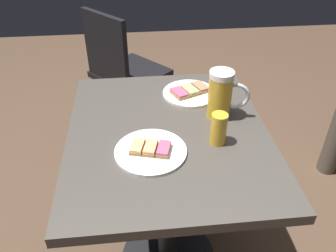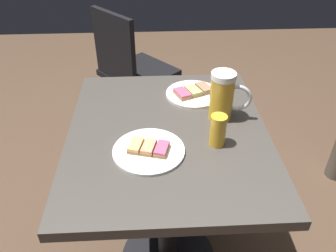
{
  "view_description": "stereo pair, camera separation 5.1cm",
  "coord_description": "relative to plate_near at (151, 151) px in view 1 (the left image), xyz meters",
  "views": [
    {
      "loc": [
        0.97,
        -0.1,
        1.48
      ],
      "look_at": [
        0.0,
        0.0,
        0.78
      ],
      "focal_mm": 36.89,
      "sensor_mm": 36.0,
      "label": 1
    },
    {
      "loc": [
        0.97,
        -0.05,
        1.48
      ],
      "look_at": [
        0.0,
        0.0,
        0.78
      ],
      "focal_mm": 36.89,
      "sensor_mm": 36.0,
      "label": 2
    }
  ],
  "objects": [
    {
      "name": "beer_glass_small",
      "position": [
        -0.03,
        0.23,
        0.05
      ],
      "size": [
        0.05,
        0.05,
        0.11
      ],
      "primitive_type": "cylinder",
      "color": "gold",
      "rests_on": "cafe_table"
    },
    {
      "name": "cafe_chair",
      "position": [
        -1.06,
        -0.11,
        -0.23
      ],
      "size": [
        0.54,
        0.54,
        0.9
      ],
      "rotation": [
        0.0,
        0.0,
        0.72
      ],
      "color": "black",
      "rests_on": "ground_plane"
    },
    {
      "name": "cafe_table",
      "position": [
        -0.11,
        0.07,
        -0.17
      ],
      "size": [
        0.83,
        0.7,
        0.76
      ],
      "color": "black",
      "rests_on": "ground_plane"
    },
    {
      "name": "beer_mug",
      "position": [
        -0.19,
        0.27,
        0.08
      ],
      "size": [
        0.09,
        0.15,
        0.18
      ],
      "color": "gold",
      "rests_on": "cafe_table"
    },
    {
      "name": "plate_near",
      "position": [
        0.0,
        0.0,
        0.0
      ],
      "size": [
        0.23,
        0.23,
        0.03
      ],
      "color": "white",
      "rests_on": "cafe_table"
    },
    {
      "name": "plate_far",
      "position": [
        -0.35,
        0.18,
        0.0
      ],
      "size": [
        0.22,
        0.22,
        0.03
      ],
      "color": "white",
      "rests_on": "cafe_table"
    }
  ]
}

